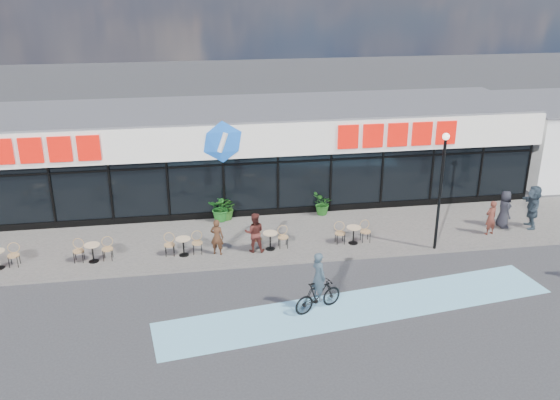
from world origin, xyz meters
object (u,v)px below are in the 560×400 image
at_px(potted_plant_left, 227,208).
at_px(pedestrian_a, 533,207).
at_px(potted_plant_mid, 221,208).
at_px(patron_left, 217,237).
at_px(patron_right, 255,232).
at_px(pedestrian_b, 504,209).
at_px(pedestrian_c, 491,218).
at_px(lamp_post, 441,181).
at_px(potted_plant_right, 322,204).
at_px(cyclist_a, 318,290).

bearing_deg(potted_plant_left, pedestrian_a, -12.92).
bearing_deg(potted_plant_mid, patron_left, -96.71).
bearing_deg(pedestrian_a, patron_right, -69.32).
xyz_separation_m(pedestrian_b, pedestrian_c, (-0.95, -0.63, -0.08)).
bearing_deg(patron_left, patron_right, -157.43).
bearing_deg(patron_left, lamp_post, -164.03).
distance_m(lamp_post, pedestrian_c, 3.74).
relative_size(pedestrian_b, pedestrian_c, 1.10).
height_order(lamp_post, patron_right, lamp_post).
bearing_deg(patron_left, potted_plant_right, -124.75).
height_order(potted_plant_right, cyclist_a, cyclist_a).
distance_m(lamp_post, potted_plant_mid, 9.79).
bearing_deg(lamp_post, pedestrian_a, 15.37).
distance_m(lamp_post, potted_plant_right, 6.18).
distance_m(potted_plant_mid, patron_right, 3.60).
relative_size(lamp_post, patron_right, 2.93).
height_order(patron_left, patron_right, patron_right).
xyz_separation_m(potted_plant_left, cyclist_a, (2.43, -8.17, 0.13)).
relative_size(lamp_post, patron_left, 3.25).
relative_size(potted_plant_left, pedestrian_b, 0.64).
distance_m(potted_plant_left, pedestrian_b, 12.37).
relative_size(potted_plant_left, patron_right, 0.66).
height_order(potted_plant_left, patron_right, patron_right).
bearing_deg(potted_plant_right, pedestrian_c, -26.37).
distance_m(lamp_post, patron_left, 9.18).
relative_size(potted_plant_left, cyclist_a, 0.51).
distance_m(potted_plant_left, cyclist_a, 8.53).
bearing_deg(lamp_post, pedestrian_c, 18.54).
bearing_deg(lamp_post, patron_right, 172.82).
xyz_separation_m(potted_plant_right, patron_left, (-5.11, -3.37, 0.22)).
bearing_deg(pedestrian_c, potted_plant_left, -33.54).
distance_m(lamp_post, cyclist_a, 7.22).
xyz_separation_m(potted_plant_left, pedestrian_b, (12.04, -2.83, 0.30)).
distance_m(patron_right, cyclist_a, 4.93).
relative_size(patron_left, pedestrian_b, 0.88).
xyz_separation_m(potted_plant_left, pedestrian_c, (11.09, -3.47, 0.23)).
height_order(potted_plant_mid, patron_right, patron_right).
relative_size(pedestrian_a, cyclist_a, 0.91).
bearing_deg(pedestrian_b, cyclist_a, 121.95).
bearing_deg(pedestrian_a, lamp_post, -56.12).
relative_size(potted_plant_right, patron_left, 0.71).
relative_size(patron_right, pedestrian_a, 0.85).
bearing_deg(potted_plant_left, cyclist_a, -73.47).
distance_m(potted_plant_right, pedestrian_c, 7.44).
distance_m(patron_left, patron_right, 1.52).
bearing_deg(lamp_post, potted_plant_right, 131.31).
distance_m(potted_plant_left, patron_right, 3.62).
height_order(potted_plant_right, pedestrian_b, pedestrian_b).
relative_size(potted_plant_left, pedestrian_a, 0.56).
bearing_deg(potted_plant_left, potted_plant_right, -2.07).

